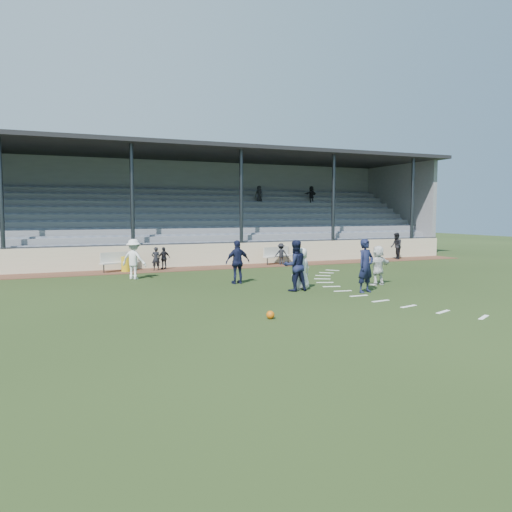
{
  "coord_description": "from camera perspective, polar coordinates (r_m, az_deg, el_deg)",
  "views": [
    {
      "loc": [
        -7.22,
        -14.46,
        2.91
      ],
      "look_at": [
        0.0,
        2.5,
        1.3
      ],
      "focal_mm": 35.0,
      "sensor_mm": 36.0,
      "label": 1
    }
  ],
  "objects": [
    {
      "name": "bench_left",
      "position": [
        25.53,
        -15.36,
        -0.41
      ],
      "size": [
        2.01,
        1.17,
        0.95
      ],
      "rotation": [
        0.0,
        0.0,
        0.38
      ],
      "color": "beige",
      "rests_on": "cinder_track"
    },
    {
      "name": "player_navy_lead",
      "position": [
        18.55,
        12.43,
        -1.11
      ],
      "size": [
        0.81,
        0.63,
        1.95
      ],
      "primitive_type": "imported",
      "rotation": [
        0.0,
        0.0,
        0.25
      ],
      "color": "black",
      "rests_on": "ground"
    },
    {
      "name": "retaining_wall",
      "position": [
        27.09,
        -7.52,
        0.06
      ],
      "size": [
        34.0,
        0.18,
        1.2
      ],
      "primitive_type": "cube",
      "color": "beige",
      "rests_on": "ground"
    },
    {
      "name": "player_white_back",
      "position": [
        20.6,
        13.75,
        -1.04
      ],
      "size": [
        1.52,
        0.66,
        1.59
      ],
      "primitive_type": "imported",
      "rotation": [
        0.0,
        0.0,
        3.27
      ],
      "color": "silver",
      "rests_on": "ground"
    },
    {
      "name": "player_white_lead",
      "position": [
        18.9,
        5.23,
        -1.45
      ],
      "size": [
        0.86,
        0.64,
        1.59
      ],
      "primitive_type": "imported",
      "rotation": [
        0.0,
        0.0,
        3.32
      ],
      "color": "silver",
      "rests_on": "ground"
    },
    {
      "name": "ground",
      "position": [
        16.42,
        3.43,
        -5.22
      ],
      "size": [
        90.0,
        90.0,
        0.0
      ],
      "primitive_type": "plane",
      "color": "#213114",
      "rests_on": "ground"
    },
    {
      "name": "bench_right",
      "position": [
        28.26,
        2.42,
        0.27
      ],
      "size": [
        2.01,
        1.15,
        0.95
      ],
      "rotation": [
        0.0,
        0.0,
        0.37
      ],
      "color": "beige",
      "rests_on": "cinder_track"
    },
    {
      "name": "grandstand",
      "position": [
        31.57,
        -9.85,
        3.64
      ],
      "size": [
        34.6,
        9.0,
        6.61
      ],
      "color": "gray",
      "rests_on": "ground"
    },
    {
      "name": "sub_left_far",
      "position": [
        25.84,
        -10.47,
        -0.24
      ],
      "size": [
        0.72,
        0.44,
        1.14
      ],
      "primitive_type": "imported",
      "rotation": [
        0.0,
        0.0,
        3.4
      ],
      "color": "black",
      "rests_on": "cinder_track"
    },
    {
      "name": "sub_right",
      "position": [
        27.84,
        2.88,
        0.25
      ],
      "size": [
        0.8,
        0.51,
        1.18
      ],
      "primitive_type": "imported",
      "rotation": [
        0.0,
        0.0,
        3.05
      ],
      "color": "black",
      "rests_on": "cinder_track"
    },
    {
      "name": "penalty_arc",
      "position": [
        18.61,
        14.9,
        -4.16
      ],
      "size": [
        3.89,
        14.63,
        0.01
      ],
      "color": "white",
      "rests_on": "ground"
    },
    {
      "name": "trash_bin",
      "position": [
        25.29,
        -14.64,
        -0.89
      ],
      "size": [
        0.46,
        0.46,
        0.74
      ],
      "primitive_type": "cylinder",
      "color": "gold",
      "rests_on": "cinder_track"
    },
    {
      "name": "sub_left_near",
      "position": [
        25.44,
        -11.38,
        -0.3
      ],
      "size": [
        0.44,
        0.3,
        1.17
      ],
      "primitive_type": "imported",
      "rotation": [
        0.0,
        0.0,
        3.09
      ],
      "color": "black",
      "rests_on": "cinder_track"
    },
    {
      "name": "official",
      "position": [
        32.18,
        15.74,
        1.12
      ],
      "size": [
        0.88,
        0.98,
        1.64
      ],
      "primitive_type": "imported",
      "rotation": [
        0.0,
        0.0,
        4.32
      ],
      "color": "black",
      "rests_on": "cinder_track"
    },
    {
      "name": "player_navy_mid",
      "position": [
        18.53,
        4.48,
        -1.1
      ],
      "size": [
        0.93,
        0.74,
        1.9
      ],
      "primitive_type": "imported",
      "rotation": [
        0.0,
        0.0,
        3.12
      ],
      "color": "black",
      "rests_on": "ground"
    },
    {
      "name": "player_white_wing",
      "position": [
        22.41,
        -13.79,
        -0.35
      ],
      "size": [
        1.29,
        1.23,
        1.76
      ],
      "primitive_type": "imported",
      "rotation": [
        0.0,
        0.0,
        2.44
      ],
      "color": "silver",
      "rests_on": "ground"
    },
    {
      "name": "football",
      "position": [
        13.76,
        1.66,
        -6.74
      ],
      "size": [
        0.23,
        0.23,
        0.23
      ],
      "primitive_type": "sphere",
      "color": "#C0580B",
      "rests_on": "ground"
    },
    {
      "name": "player_navy_wing",
      "position": [
        20.38,
        -2.11,
        -0.69
      ],
      "size": [
        1.07,
        0.49,
        1.78
      ],
      "primitive_type": "imported",
      "rotation": [
        0.0,
        0.0,
        3.2
      ],
      "color": "black",
      "rests_on": "ground"
    },
    {
      "name": "cinder_track",
      "position": [
        26.15,
        -6.89,
        -1.41
      ],
      "size": [
        34.0,
        2.0,
        0.02
      ],
      "primitive_type": "cube",
      "color": "#502D20",
      "rests_on": "ground"
    }
  ]
}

